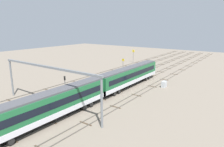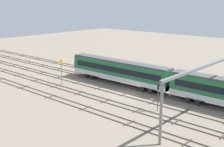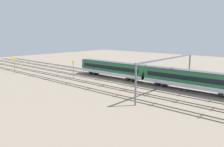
{
  "view_description": "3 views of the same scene",
  "coord_description": "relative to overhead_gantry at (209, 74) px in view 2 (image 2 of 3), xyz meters",
  "views": [
    {
      "loc": [
        -37.33,
        -29.82,
        14.85
      ],
      "look_at": [
        3.87,
        -0.31,
        2.91
      ],
      "focal_mm": 32.36,
      "sensor_mm": 36.0,
      "label": 1
    },
    {
      "loc": [
        -33.81,
        41.01,
        17.0
      ],
      "look_at": [
        2.8,
        0.16,
        3.58
      ],
      "focal_mm": 48.73,
      "sensor_mm": 36.0,
      "label": 2
    },
    {
      "loc": [
        -38.55,
        44.62,
        13.17
      ],
      "look_at": [
        2.71,
        -2.01,
        1.97
      ],
      "focal_mm": 34.98,
      "sensor_mm": 36.0,
      "label": 3
    }
  ],
  "objects": [
    {
      "name": "ground_plane",
      "position": [
        15.76,
        0.13,
        -6.42
      ],
      "size": [
        187.21,
        187.21,
        0.0
      ],
      "primitive_type": "plane",
      "color": "gray"
    },
    {
      "name": "track_near_foreground",
      "position": [
        15.76,
        -9.58,
        -6.35
      ],
      "size": [
        171.21,
        2.4,
        0.16
      ],
      "color": "#59544C",
      "rests_on": "ground"
    },
    {
      "name": "track_with_train",
      "position": [
        15.76,
        -4.73,
        -6.35
      ],
      "size": [
        171.21,
        2.4,
        0.16
      ],
      "color": "#59544C",
      "rests_on": "ground"
    },
    {
      "name": "track_middle",
      "position": [
        15.76,
        0.13,
        -6.35
      ],
      "size": [
        171.21,
        2.4,
        0.16
      ],
      "color": "#59544C",
      "rests_on": "ground"
    },
    {
      "name": "track_second_far",
      "position": [
        15.76,
        4.98,
        -6.35
      ],
      "size": [
        171.21,
        2.4,
        0.16
      ],
      "color": "#59544C",
      "rests_on": "ground"
    },
    {
      "name": "track_far_background",
      "position": [
        15.76,
        9.83,
        -6.35
      ],
      "size": [
        171.21,
        2.4,
        0.16
      ],
      "color": "#59544C",
      "rests_on": "ground"
    },
    {
      "name": "overhead_gantry",
      "position": [
        0.0,
        0.0,
        0.0
      ],
      "size": [
        0.4,
        25.39,
        8.04
      ],
      "color": "slate",
      "rests_on": "ground"
    },
    {
      "name": "speed_sign_mid_trackside",
      "position": [
        30.0,
        3.07,
        -3.05
      ],
      "size": [
        0.14,
        0.91,
        5.21
      ],
      "color": "#4C4C51",
      "rests_on": "ground"
    },
    {
      "name": "signal_light_trackside_departure",
      "position": [
        6.59,
        2.99,
        -3.54
      ],
      "size": [
        0.31,
        0.32,
        4.39
      ],
      "color": "#4C4C51",
      "rests_on": "ground"
    },
    {
      "name": "relay_cabinet",
      "position": [
        25.08,
        -12.19,
        -5.66
      ],
      "size": [
        1.61,
        0.89,
        1.52
      ],
      "color": "#B2B7BC",
      "rests_on": "ground"
    }
  ]
}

